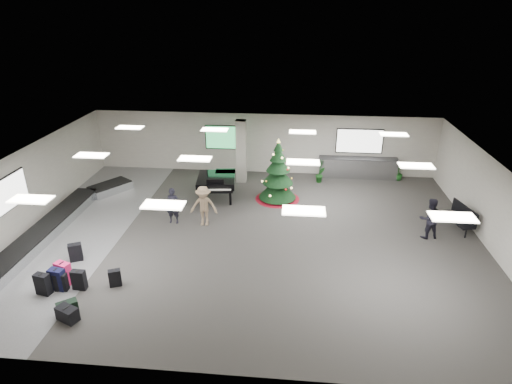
# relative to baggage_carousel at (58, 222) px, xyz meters

# --- Properties ---
(ground) EXTENTS (18.00, 18.00, 0.00)m
(ground) POSITION_rel_baggage_carousel_xyz_m (7.84, 0.08, -0.21)
(ground) COLOR #373432
(ground) RESTS_ON ground
(room_envelope) EXTENTS (18.02, 14.02, 3.21)m
(room_envelope) POSITION_rel_baggage_carousel_xyz_m (7.46, 0.75, 2.12)
(room_envelope) COLOR #B9B3A9
(room_envelope) RESTS_ON ground
(baggage_carousel) EXTENTS (2.28, 9.71, 0.43)m
(baggage_carousel) POSITION_rel_baggage_carousel_xyz_m (0.00, 0.00, 0.00)
(baggage_carousel) COLOR silver
(baggage_carousel) RESTS_ON ground
(service_counter) EXTENTS (4.05, 0.65, 1.08)m
(service_counter) POSITION_rel_baggage_carousel_xyz_m (12.84, 6.73, 0.33)
(service_counter) COLOR silver
(service_counter) RESTS_ON ground
(suitcase_0) EXTENTS (0.51, 0.35, 0.74)m
(suitcase_0) POSITION_rel_baggage_carousel_xyz_m (1.82, -4.25, 0.15)
(suitcase_0) COLOR black
(suitcase_0) RESTS_ON ground
(suitcase_1) EXTENTS (0.44, 0.24, 0.70)m
(suitcase_1) POSITION_rel_baggage_carousel_xyz_m (2.82, -3.90, 0.12)
(suitcase_1) COLOR black
(suitcase_1) RESTS_ON ground
(pink_suitcase) EXTENTS (0.56, 0.43, 0.80)m
(pink_suitcase) POSITION_rel_baggage_carousel_xyz_m (2.20, -3.67, 0.18)
(pink_suitcase) COLOR #FF216B
(pink_suitcase) RESTS_ON ground
(suitcase_3) EXTENTS (0.44, 0.35, 0.60)m
(suitcase_3) POSITION_rel_baggage_carousel_xyz_m (3.89, -3.62, 0.08)
(suitcase_3) COLOR black
(suitcase_3) RESTS_ON ground
(navy_suitcase) EXTENTS (0.52, 0.35, 0.76)m
(navy_suitcase) POSITION_rel_baggage_carousel_xyz_m (2.16, -3.99, 0.16)
(navy_suitcase) COLOR black
(navy_suitcase) RESTS_ON ground
(suitcase_5) EXTENTS (0.42, 0.24, 0.62)m
(suitcase_5) POSITION_rel_baggage_carousel_xyz_m (2.28, -4.03, 0.09)
(suitcase_5) COLOR black
(suitcase_5) RESTS_ON ground
(green_duffel) EXTENTS (0.63, 0.59, 0.41)m
(green_duffel) POSITION_rel_baggage_carousel_xyz_m (3.01, -5.07, -0.02)
(green_duffel) COLOR black
(green_duffel) RESTS_ON ground
(suitcase_8) EXTENTS (0.51, 0.42, 0.68)m
(suitcase_8) POSITION_rel_baggage_carousel_xyz_m (1.91, -2.31, 0.12)
(suitcase_8) COLOR black
(suitcase_8) RESTS_ON ground
(black_duffel) EXTENTS (0.73, 0.58, 0.44)m
(black_duffel) POSITION_rel_baggage_carousel_xyz_m (3.17, -5.35, -0.00)
(black_duffel) COLOR black
(black_duffel) RESTS_ON ground
(christmas_tree) EXTENTS (2.07, 2.07, 2.96)m
(christmas_tree) POSITION_rel_baggage_carousel_xyz_m (8.79, 3.62, 0.80)
(christmas_tree) COLOR maroon
(christmas_tree) RESTS_ON ground
(grand_piano) EXTENTS (1.92, 2.36, 1.25)m
(grand_piano) POSITION_rel_baggage_carousel_xyz_m (5.96, 3.40, 0.68)
(grand_piano) COLOR black
(grand_piano) RESTS_ON ground
(bench) EXTENTS (0.94, 1.74, 1.05)m
(bench) POSITION_rel_baggage_carousel_xyz_m (16.26, 1.33, 0.38)
(bench) COLOR black
(bench) RESTS_ON ground
(traveler_a) EXTENTS (0.57, 0.38, 1.54)m
(traveler_a) POSITION_rel_baggage_carousel_xyz_m (4.61, 0.84, 0.56)
(traveler_a) COLOR black
(traveler_a) RESTS_ON ground
(traveler_b) EXTENTS (1.12, 0.66, 1.71)m
(traveler_b) POSITION_rel_baggage_carousel_xyz_m (5.91, 0.78, 0.64)
(traveler_b) COLOR #967A5C
(traveler_b) RESTS_ON ground
(traveler_bench) EXTENTS (0.93, 0.79, 1.66)m
(traveler_bench) POSITION_rel_baggage_carousel_xyz_m (14.80, 0.58, 0.62)
(traveler_bench) COLOR black
(traveler_bench) RESTS_ON ground
(potted_plant_left) EXTENTS (0.54, 0.48, 0.84)m
(potted_plant_left) POSITION_rel_baggage_carousel_xyz_m (10.86, 5.88, 0.21)
(potted_plant_left) COLOR #164516
(potted_plant_left) RESTS_ON ground
(potted_plant_right) EXTENTS (0.58, 0.58, 0.77)m
(potted_plant_right) POSITION_rel_baggage_carousel_xyz_m (14.92, 6.58, 0.17)
(potted_plant_right) COLOR #164516
(potted_plant_right) RESTS_ON ground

